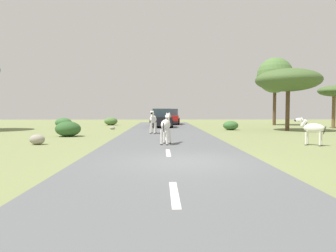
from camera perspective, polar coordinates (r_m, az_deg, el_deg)
The scene contains 17 objects.
ground_plane at distance 10.40m, azimuth 2.78°, elevation -6.51°, with size 90.00×90.00×0.00m, color olive.
road at distance 10.38m, azimuth 0.27°, elevation -6.39°, with size 6.00×64.00×0.05m, color #56595B.
lane_markings at distance 9.39m, azimuth 0.42°, elevation -7.20°, with size 0.16×56.00×0.01m.
zebra_0 at distance 22.20m, azimuth -2.66°, elevation 1.16°, with size 0.54×1.73×1.63m.
zebra_1 at distance 15.38m, azimuth -0.35°, elevation 0.17°, with size 0.63×1.61×1.53m.
zebra_2 at distance 16.70m, azimuth 24.11°, elevation -0.40°, with size 1.22×1.07×1.36m.
car_0 at distance 36.32m, azimuth 0.46°, elevation 1.57°, with size 2.24×4.45×1.74m.
car_1 at distance 30.43m, azimuth -1.29°, elevation 1.31°, with size 2.27×4.46×1.74m.
tree_0 at distance 37.18m, azimuth 18.39°, elevation 8.46°, with size 3.81×3.81×7.32m.
tree_3 at distance 33.04m, azimuth 27.32°, elevation 5.42°, with size 2.85×2.85×3.90m.
tree_5 at distance 27.84m, azimuth 20.48°, elevation 7.58°, with size 5.17×5.17×4.97m.
bush_0 at distance 35.71m, azimuth -10.06°, elevation 0.84°, with size 1.44×1.29×0.86m, color #4C7038.
bush_1 at distance 21.37m, azimuth -17.26°, elevation -0.49°, with size 1.60×1.44×0.96m, color #2D5628.
bush_2 at distance 32.00m, azimuth -18.00°, elevation 0.56°, with size 1.55×1.39×0.93m, color #386633.
bush_4 at distance 27.39m, azimuth 11.02°, elevation 0.10°, with size 1.27×1.14×0.76m, color #386633.
rock_0 at distance 16.90m, azimuth -22.12°, elevation -2.23°, with size 0.73×0.58×0.50m, color gray.
rock_1 at distance 28.15m, azimuth -9.80°, elevation -0.34°, with size 0.48×0.35×0.25m, color gray.
Camera 1 is at (-0.70, -10.24, 1.70)m, focal length 34.47 mm.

